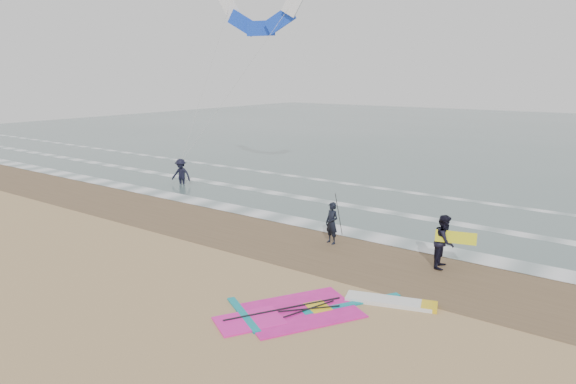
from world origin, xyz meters
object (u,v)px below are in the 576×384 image
Objects in this scene: person_wading at (181,169)px; surf_kite at (260,16)px; person_standing at (332,223)px; person_walking at (444,241)px; windsurf_rig at (325,309)px.

surf_kite is at bearing 18.47° from person_wading.
person_standing is 0.87× the size of person_wading.
person_standing is 0.89× the size of person_walking.
person_walking is 17.62m from person_wading.
person_walking is at bearing 73.74° from windsurf_rig.
person_wading reaches higher than windsurf_rig.
person_wading reaches higher than person_walking.
surf_kite reaches higher than windsurf_rig.
windsurf_rig is 5.37m from person_walking.
surf_kite is (3.90, 2.76, 8.52)m from person_wading.
surf_kite reaches higher than person_walking.
surf_kite reaches higher than person_wading.
surf_kite is (-8.92, 6.81, 8.65)m from person_standing.
person_wading reaches higher than person_standing.
person_wading is at bearing -144.77° from surf_kite.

